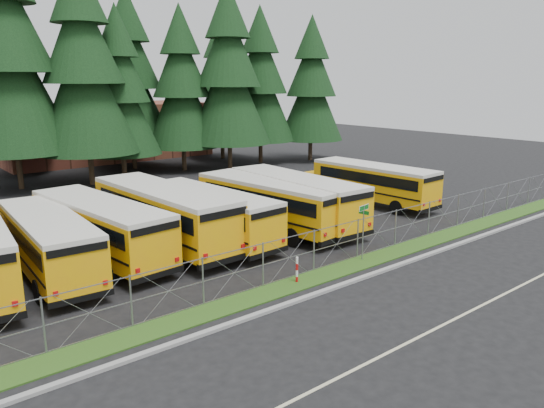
# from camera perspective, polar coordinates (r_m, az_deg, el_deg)

# --- Properties ---
(ground) EXTENTS (120.00, 120.00, 0.00)m
(ground) POSITION_cam_1_polar(r_m,az_deg,el_deg) (26.24, 4.55, -6.13)
(ground) COLOR black
(ground) RESTS_ON ground
(curb) EXTENTS (50.00, 0.25, 0.12)m
(curb) POSITION_cam_1_polar(r_m,az_deg,el_deg) (24.23, 9.69, -7.82)
(curb) COLOR gray
(curb) RESTS_ON ground
(grass_verge) EXTENTS (50.00, 1.40, 0.06)m
(grass_verge) POSITION_cam_1_polar(r_m,az_deg,el_deg) (25.11, 7.26, -7.04)
(grass_verge) COLOR #254E16
(grass_verge) RESTS_ON ground
(road_lane_line) EXTENTS (50.00, 0.12, 0.01)m
(road_lane_line) POSITION_cam_1_polar(r_m,az_deg,el_deg) (21.65, 19.69, -11.25)
(road_lane_line) COLOR beige
(road_lane_line) RESTS_ON ground
(chainlink_fence) EXTENTS (44.00, 0.10, 2.00)m
(chainlink_fence) POSITION_cam_1_polar(r_m,az_deg,el_deg) (25.25, 6.17, -4.56)
(chainlink_fence) COLOR gray
(chainlink_fence) RESTS_ON ground
(brick_building) EXTENTS (22.00, 10.00, 6.00)m
(brick_building) POSITION_cam_1_polar(r_m,az_deg,el_deg) (62.49, -17.59, 7.48)
(brick_building) COLOR brown
(brick_building) RESTS_ON ground
(bus_1) EXTENTS (3.23, 11.01, 2.85)m
(bus_1) POSITION_cam_1_polar(r_m,az_deg,el_deg) (26.12, -23.07, -4.00)
(bus_1) COLOR #F3AB07
(bus_1) RESTS_ON ground
(bus_2) EXTENTS (3.82, 11.63, 2.99)m
(bus_2) POSITION_cam_1_polar(r_m,az_deg,el_deg) (27.39, -18.29, -2.66)
(bus_2) COLOR #F3AB07
(bus_2) RESTS_ON ground
(bus_3) EXTENTS (3.38, 12.43, 3.23)m
(bus_3) POSITION_cam_1_polar(r_m,az_deg,el_deg) (28.68, -11.93, -1.31)
(bus_3) COLOR #F3AB07
(bus_3) RESTS_ON ground
(bus_4) EXTENTS (3.26, 11.07, 2.87)m
(bus_4) POSITION_cam_1_polar(r_m,az_deg,el_deg) (29.11, -7.04, -1.27)
(bus_4) COLOR #F3AB07
(bus_4) RESTS_ON ground
(bus_5) EXTENTS (3.98, 11.77, 3.03)m
(bus_5) POSITION_cam_1_polar(r_m,az_deg,el_deg) (30.98, -0.81, -0.13)
(bus_5) COLOR #F3AB07
(bus_5) RESTS_ON ground
(bus_6) EXTENTS (3.20, 11.84, 3.08)m
(bus_6) POSITION_cam_1_polar(r_m,az_deg,el_deg) (32.12, 2.12, 0.40)
(bus_6) COLOR #F3AB07
(bus_6) RESTS_ON ground
(bus_east) EXTENTS (3.12, 11.04, 2.86)m
(bus_east) POSITION_cam_1_polar(r_m,az_deg,el_deg) (38.16, 10.42, 2.10)
(bus_east) COLOR #F3AB07
(bus_east) RESTS_ON ground
(street_sign) EXTENTS (0.83, 0.55, 2.81)m
(street_sign) POSITION_cam_1_polar(r_m,az_deg,el_deg) (26.00, 9.82, -1.78)
(street_sign) COLOR gray
(street_sign) RESTS_ON ground
(striped_bollard) EXTENTS (0.11, 0.11, 1.20)m
(striped_bollard) POSITION_cam_1_polar(r_m,az_deg,el_deg) (23.29, 2.70, -7.11)
(striped_bollard) COLOR #B20C0C
(striped_bollard) RESTS_ON ground
(conifer_3) EXTENTS (9.20, 9.20, 20.35)m
(conifer_3) POSITION_cam_1_polar(r_m,az_deg,el_deg) (46.82, -26.59, 13.76)
(conifer_3) COLOR black
(conifer_3) RESTS_ON ground
(conifer_4) EXTENTS (8.34, 8.34, 18.44)m
(conifer_4) POSITION_cam_1_polar(r_m,az_deg,el_deg) (46.51, -19.61, 13.21)
(conifer_4) COLOR black
(conifer_4) RESTS_ON ground
(conifer_5) EXTENTS (6.75, 6.75, 14.93)m
(conifer_5) POSITION_cam_1_polar(r_m,az_deg,el_deg) (48.42, -16.08, 11.35)
(conifer_5) COLOR black
(conifer_5) RESTS_ON ground
(conifer_6) EXTENTS (7.02, 7.02, 15.53)m
(conifer_6) POSITION_cam_1_polar(r_m,az_deg,el_deg) (51.91, -9.71, 12.10)
(conifer_6) COLOR black
(conifer_6) RESTS_ON ground
(conifer_7) EXTENTS (7.97, 7.97, 17.62)m
(conifer_7) POSITION_cam_1_polar(r_m,az_deg,el_deg) (51.91, -4.70, 13.40)
(conifer_7) COLOR black
(conifer_7) RESTS_ON ground
(conifer_8) EXTENTS (7.23, 7.23, 16.00)m
(conifer_8) POSITION_cam_1_polar(r_m,az_deg,el_deg) (56.11, -1.27, 12.60)
(conifer_8) COLOR black
(conifer_8) RESTS_ON ground
(conifer_9) EXTENTS (6.89, 6.89, 15.25)m
(conifer_9) POSITION_cam_1_polar(r_m,az_deg,el_deg) (58.01, 4.25, 12.22)
(conifer_9) COLOR black
(conifer_9) RESTS_ON ground
(conifer_11) EXTENTS (6.44, 6.44, 14.24)m
(conifer_11) POSITION_cam_1_polar(r_m,az_deg,el_deg) (54.56, -26.33, 10.31)
(conifer_11) COLOR black
(conifer_11) RESTS_ON ground
(conifer_12) EXTENTS (7.78, 7.78, 17.21)m
(conifer_12) POSITION_cam_1_polar(r_m,az_deg,el_deg) (53.95, -15.07, 12.78)
(conifer_12) COLOR black
(conifer_12) RESTS_ON ground
(conifer_13) EXTENTS (6.99, 6.99, 15.46)m
(conifer_13) POSITION_cam_1_polar(r_m,az_deg,el_deg) (59.41, -5.48, 12.33)
(conifer_13) COLOR black
(conifer_13) RESTS_ON ground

